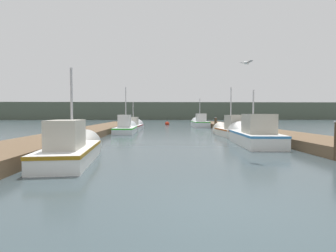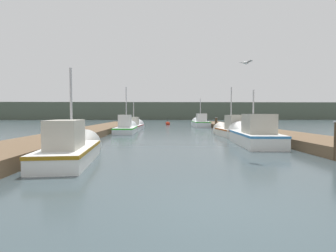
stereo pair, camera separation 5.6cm
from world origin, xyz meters
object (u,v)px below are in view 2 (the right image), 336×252
(mooring_piling_2, at_px, (216,123))
(mooring_piling_0, at_px, (201,122))
(mooring_piling_1, at_px, (227,125))
(fishing_boat_5, at_px, (200,123))
(fishing_boat_3, at_px, (127,128))
(seagull_lead, at_px, (246,63))
(channel_buoy, at_px, (168,124))
(fishing_boat_1, at_px, (251,134))
(fishing_boat_0, at_px, (73,148))
(fishing_boat_4, at_px, (134,126))
(fishing_boat_2, at_px, (230,130))

(mooring_piling_2, bearing_deg, mooring_piling_0, 89.79)
(mooring_piling_0, xyz_separation_m, mooring_piling_2, (-0.04, -10.78, 0.14))
(mooring_piling_1, height_order, mooring_piling_2, mooring_piling_2)
(fishing_boat_5, bearing_deg, mooring_piling_2, -78.94)
(mooring_piling_2, bearing_deg, fishing_boat_3, -151.17)
(seagull_lead, bearing_deg, channel_buoy, -26.10)
(mooring_piling_0, relative_size, seagull_lead, 1.80)
(fishing_boat_1, xyz_separation_m, mooring_piling_1, (1.22, 9.87, 0.09))
(fishing_boat_0, distance_m, fishing_boat_4, 18.90)
(fishing_boat_0, height_order, channel_buoy, fishing_boat_0)
(mooring_piling_1, xyz_separation_m, seagull_lead, (-2.92, -13.97, 2.99))
(fishing_boat_0, height_order, mooring_piling_2, fishing_boat_0)
(fishing_boat_0, distance_m, fishing_boat_1, 9.41)
(fishing_boat_0, xyz_separation_m, fishing_boat_4, (0.31, 18.90, -0.08))
(fishing_boat_4, distance_m, mooring_piling_1, 9.87)
(fishing_boat_0, relative_size, mooring_piling_1, 4.18)
(fishing_boat_2, distance_m, mooring_piling_2, 8.89)
(fishing_boat_2, xyz_separation_m, fishing_boat_4, (-7.88, 9.18, -0.10))
(fishing_boat_2, distance_m, seagull_lead, 9.64)
(fishing_boat_3, height_order, mooring_piling_0, fishing_boat_3)
(fishing_boat_3, xyz_separation_m, seagull_lead, (6.18, -12.88, 3.16))
(fishing_boat_2, height_order, fishing_boat_4, fishing_boat_2)
(mooring_piling_1, bearing_deg, fishing_boat_3, -173.17)
(fishing_boat_0, height_order, mooring_piling_1, fishing_boat_0)
(fishing_boat_1, distance_m, fishing_boat_2, 4.84)
(fishing_boat_0, relative_size, fishing_boat_2, 0.96)
(fishing_boat_3, xyz_separation_m, mooring_piling_0, (8.94, 15.67, 0.07))
(fishing_boat_1, relative_size, fishing_boat_5, 1.04)
(fishing_boat_3, relative_size, fishing_boat_4, 1.02)
(fishing_boat_4, xyz_separation_m, seagull_lead, (6.04, -18.11, 3.21))
(fishing_boat_3, bearing_deg, fishing_boat_1, -48.35)
(fishing_boat_2, height_order, mooring_piling_0, fishing_boat_2)
(fishing_boat_3, bearing_deg, channel_buoy, 75.16)
(mooring_piling_2, distance_m, seagull_lead, 18.23)
(fishing_boat_1, height_order, fishing_boat_3, fishing_boat_3)
(fishing_boat_3, distance_m, fishing_boat_4, 5.23)
(fishing_boat_2, height_order, mooring_piling_2, fishing_boat_2)
(fishing_boat_3, height_order, mooring_piling_2, fishing_boat_3)
(fishing_boat_5, bearing_deg, fishing_boat_2, -89.22)
(mooring_piling_2, xyz_separation_m, channel_buoy, (-4.84, 10.70, -0.46))
(fishing_boat_4, relative_size, channel_buoy, 4.81)
(fishing_boat_4, xyz_separation_m, mooring_piling_2, (8.76, -0.33, 0.26))
(seagull_lead, bearing_deg, mooring_piling_1, -42.16)
(mooring_piling_2, height_order, channel_buoy, mooring_piling_2)
(fishing_boat_4, xyz_separation_m, mooring_piling_1, (8.96, -4.14, 0.23))
(fishing_boat_4, bearing_deg, fishing_boat_0, -87.28)
(fishing_boat_0, xyz_separation_m, fishing_boat_5, (8.12, 23.66, 0.06))
(fishing_boat_0, bearing_deg, mooring_piling_0, 67.53)
(fishing_boat_3, relative_size, channel_buoy, 4.93)
(fishing_boat_3, xyz_separation_m, fishing_boat_4, (0.14, 5.23, -0.05))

